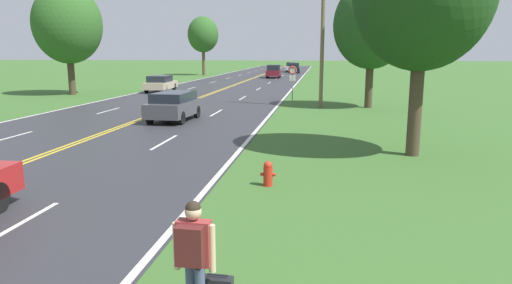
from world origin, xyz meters
The scene contains 12 objects.
hitchhiker_person centered at (7.91, 4.80, 1.02)m, with size 0.57×0.41×1.66m.
fire_hydrant centered at (8.11, 11.17, 0.34)m, with size 0.41×0.25×0.67m.
traffic_sign centered at (7.33, 32.79, 1.91)m, with size 0.60×0.10×2.53m.
utility_pole_midground centered at (9.40, 29.16, 4.73)m, with size 1.80×0.24×9.15m.
tree_behind_sign centered at (-11.30, 35.32, 5.72)m, with size 5.52×5.52×8.92m.
tree_right_cluster centered at (12.43, 29.51, 5.18)m, with size 4.78×4.78×7.94m.
tree_far_back centered at (-8.87, 69.40, 6.17)m, with size 4.71×4.71×8.90m.
car_dark_grey_hatchback_approaching centered at (1.91, 22.17, 0.81)m, with size 2.02×3.97×1.49m.
car_champagne_sedan_mid_near centered at (-4.90, 38.95, 0.77)m, with size 2.10×4.58×1.47m.
car_maroon_suv_mid_far centered at (2.70, 63.32, 0.95)m, with size 2.04×4.60×1.81m.
car_black_van_receding centered at (4.56, 79.65, 0.90)m, with size 2.06×4.86×1.73m.
car_white_van_distant centered at (3.60, 85.26, 0.89)m, with size 1.80×4.37×1.70m.
Camera 1 is at (9.48, -0.46, 3.50)m, focal length 32.00 mm.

